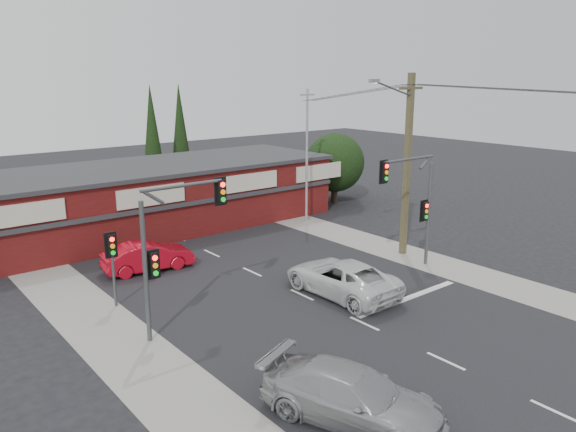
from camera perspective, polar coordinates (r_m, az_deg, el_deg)
ground at (r=24.94m, az=4.19°, el=-9.26°), size 120.00×120.00×0.00m
road_strip at (r=28.52m, az=-2.71°, el=-6.14°), size 14.00×70.00×0.01m
verge_left at (r=24.87m, az=-18.97°, el=-10.09°), size 3.00×70.00×0.02m
verge_right at (r=33.95m, az=8.96°, el=-2.93°), size 3.00×70.00×0.02m
stop_line at (r=26.39m, az=12.07°, el=-8.16°), size 6.50×0.35×0.01m
white_suv at (r=26.15m, az=5.45°, el=-6.23°), size 2.79×5.90×1.63m
silver_suv at (r=17.27m, az=6.56°, el=-17.72°), size 4.13×6.03×1.62m
red_sedan at (r=30.01m, az=-14.05°, el=-3.99°), size 4.79×2.18×1.52m
lane_dashes at (r=23.57m, az=7.77°, el=-10.77°), size 0.12×33.35×0.01m
shop_building at (r=37.52m, az=-14.89°, el=1.76°), size 27.30×8.40×4.22m
tree_cluster at (r=44.75m, az=4.57°, el=5.14°), size 5.90×5.10×5.50m
conifer_near at (r=45.17m, az=-13.63°, el=8.18°), size 1.80×1.80×9.25m
conifer_far at (r=48.51m, az=-10.90°, el=8.71°), size 1.80×1.80×9.25m
traffic_mast_left at (r=21.67m, az=-11.90°, el=-2.15°), size 3.77×0.27×5.97m
traffic_mast_right at (r=29.27m, az=12.86°, el=2.08°), size 3.96×0.27×5.97m
pedestal_signal at (r=25.33m, az=-17.44°, el=-3.72°), size 0.55×0.27×3.38m
utility_pole at (r=31.39m, az=11.89°, el=5.63°), size 4.38×0.59×10.00m
steel_pole at (r=38.18m, az=1.93°, el=6.36°), size 1.20×0.16×9.00m
power_lines at (r=28.05m, az=21.21°, el=11.48°), size 2.01×29.00×1.22m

